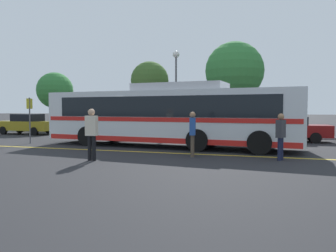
{
  "coord_description": "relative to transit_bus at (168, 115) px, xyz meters",
  "views": [
    {
      "loc": [
        5.79,
        -15.57,
        1.86
      ],
      "look_at": [
        1.05,
        -0.13,
        1.03
      ],
      "focal_mm": 35.0,
      "sensor_mm": 36.0,
      "label": 1
    }
  ],
  "objects": [
    {
      "name": "ground_plane",
      "position": [
        -1.06,
        0.13,
        -1.58
      ],
      "size": [
        220.0,
        220.0,
        0.0
      ],
      "primitive_type": "plane",
      "color": "#262628"
    },
    {
      "name": "lane_strip_0",
      "position": [
        -0.02,
        -2.2,
        -1.58
      ],
      "size": [
        32.65,
        0.2,
        0.01
      ],
      "primitive_type": "cube",
      "rotation": [
        0.0,
        0.0,
        1.57
      ],
      "color": "gold",
      "rests_on": "ground_plane"
    },
    {
      "name": "curb_strip",
      "position": [
        -0.02,
        6.67,
        -1.5
      ],
      "size": [
        40.65,
        0.36,
        0.15
      ],
      "primitive_type": "cube",
      "color": "#99999E",
      "rests_on": "ground_plane"
    },
    {
      "name": "transit_bus",
      "position": [
        0.0,
        0.0,
        0.0
      ],
      "size": [
        13.12,
        3.76,
        3.11
      ],
      "rotation": [
        0.0,
        0.0,
        1.48
      ],
      "color": "silver",
      "rests_on": "ground_plane"
    },
    {
      "name": "parked_car_0",
      "position": [
        -12.52,
        4.77,
        -0.82
      ],
      "size": [
        4.57,
        1.91,
        1.51
      ],
      "rotation": [
        0.0,
        0.0,
        1.54
      ],
      "color": "olive",
      "rests_on": "ground_plane"
    },
    {
      "name": "parked_car_1",
      "position": [
        -5.61,
        4.71,
        -0.84
      ],
      "size": [
        4.45,
        2.1,
        1.5
      ],
      "rotation": [
        0.0,
        0.0,
        1.64
      ],
      "color": "silver",
      "rests_on": "ground_plane"
    },
    {
      "name": "parked_car_2",
      "position": [
        -0.67,
        4.78,
        -0.93
      ],
      "size": [
        4.15,
        1.9,
        1.24
      ],
      "rotation": [
        0.0,
        0.0,
        1.54
      ],
      "color": "navy",
      "rests_on": "ground_plane"
    },
    {
      "name": "parked_car_3",
      "position": [
        5.68,
        4.59,
        -0.84
      ],
      "size": [
        4.93,
        1.97,
        1.44
      ],
      "rotation": [
        0.0,
        0.0,
        1.61
      ],
      "color": "maroon",
      "rests_on": "ground_plane"
    },
    {
      "name": "pedestrian_0",
      "position": [
        -1.37,
        -5.0,
        -0.5
      ],
      "size": [
        0.43,
        0.25,
        1.88
      ],
      "rotation": [
        0.0,
        0.0,
        0.05
      ],
      "color": "black",
      "rests_on": "ground_plane"
    },
    {
      "name": "pedestrian_1",
      "position": [
        1.9,
        -2.98,
        -0.57
      ],
      "size": [
        0.29,
        0.45,
        1.76
      ],
      "rotation": [
        0.0,
        0.0,
        4.88
      ],
      "color": "brown",
      "rests_on": "ground_plane"
    },
    {
      "name": "pedestrian_2",
      "position": [
        5.16,
        -2.9,
        -0.61
      ],
      "size": [
        0.37,
        0.47,
        1.71
      ],
      "rotation": [
        0.0,
        0.0,
        1.15
      ],
      "color": "#191E38",
      "rests_on": "ground_plane"
    },
    {
      "name": "bus_stop_sign",
      "position": [
        -7.73,
        -0.6,
        -0.01
      ],
      "size": [
        0.07,
        0.4,
        2.5
      ],
      "rotation": [
        0.0,
        0.0,
        1.48
      ],
      "color": "#59595E",
      "rests_on": "ground_plane"
    },
    {
      "name": "street_lamp",
      "position": [
        -1.8,
        7.82,
        2.86
      ],
      "size": [
        0.5,
        0.5,
        6.13
      ],
      "color": "#59595E",
      "rests_on": "ground_plane"
    },
    {
      "name": "tree_0",
      "position": [
        -4.57,
        9.72,
        2.6
      ],
      "size": [
        3.09,
        3.09,
        5.75
      ],
      "color": "#513823",
      "rests_on": "ground_plane"
    },
    {
      "name": "tree_1",
      "position": [
        2.28,
        9.16,
        3.09
      ],
      "size": [
        4.28,
        4.28,
        6.82
      ],
      "color": "#513823",
      "rests_on": "ground_plane"
    },
    {
      "name": "tree_2",
      "position": [
        -12.68,
        8.43,
        1.88
      ],
      "size": [
        3.04,
        3.04,
        4.99
      ],
      "color": "#513823",
      "rests_on": "ground_plane"
    }
  ]
}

